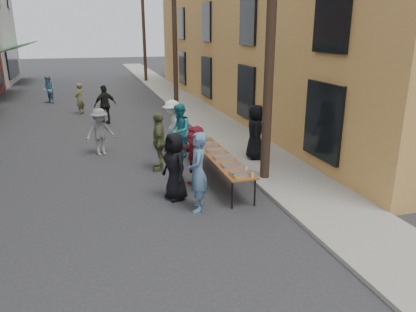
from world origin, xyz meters
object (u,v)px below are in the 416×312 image
server (255,132)px  serving_table (220,157)px  utility_pole_near (272,13)px  guest_front_a (175,166)px  catering_tray_sausage (241,173)px  guest_front_c (179,131)px  utility_pole_far (144,25)px  utility_pole_mid (174,22)px

server → serving_table: bearing=150.2°
utility_pole_near → guest_front_a: 4.57m
catering_tray_sausage → guest_front_c: (-0.58, 4.21, 0.11)m
utility_pole_far → utility_pole_mid: bearing=-90.0°
guest_front_c → utility_pole_mid: bearing=179.6°
guest_front_a → serving_table: bearing=101.7°
utility_pole_far → serving_table: (-1.25, -23.70, -3.79)m
utility_pole_mid → server: size_ratio=5.12×
utility_pole_mid → catering_tray_sausage: (-1.25, -13.35, -3.71)m
utility_pole_near → server: (0.40, 1.71, -3.52)m
utility_pole_near → utility_pole_far: (0.00, 24.00, 0.00)m
catering_tray_sausage → utility_pole_mid: bearing=84.7°
utility_pole_near → server: bearing=76.9°
serving_table → server: 2.18m
guest_front_c → server: size_ratio=1.03×
serving_table → guest_front_c: guest_front_c is taller
utility_pole_near → guest_front_a: utility_pole_near is taller
guest_front_c → utility_pole_far: bearing=-174.1°
utility_pole_far → catering_tray_sausage: size_ratio=18.00×
guest_front_a → utility_pole_mid: bearing=148.4°
utility_pole_mid → catering_tray_sausage: 13.91m
serving_table → guest_front_c: (-0.58, 2.56, 0.19)m
utility_pole_mid → server: (0.40, -10.29, -3.52)m
utility_pole_mid → serving_table: 12.36m
utility_pole_far → guest_front_a: 24.99m
guest_front_a → guest_front_c: bearing=146.2°
serving_table → guest_front_c: size_ratio=2.22×
utility_pole_mid → server: utility_pole_mid is taller
guest_front_c → server: server is taller
catering_tray_sausage → guest_front_c: 4.25m
utility_pole_mid → server: bearing=-87.8°
catering_tray_sausage → server: server is taller
serving_table → utility_pole_near: bearing=-13.7°
utility_pole_mid → utility_pole_far: same height
utility_pole_mid → guest_front_a: utility_pole_mid is taller
serving_table → server: (1.65, 1.41, 0.27)m
utility_pole_near → server: utility_pole_near is taller
utility_pole_near → guest_front_a: size_ratio=5.23×
utility_pole_near → guest_front_a: bearing=-168.0°
utility_pole_mid → serving_table: utility_pole_mid is taller
serving_table → catering_tray_sausage: 1.65m
utility_pole_mid → guest_front_a: 13.37m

